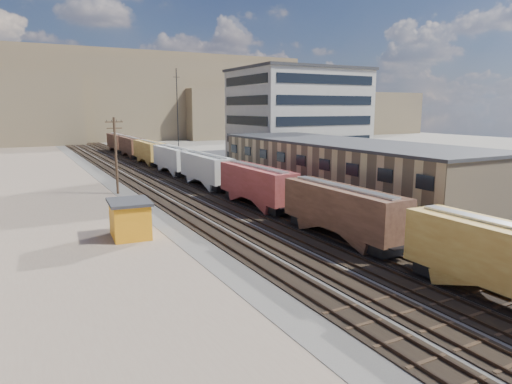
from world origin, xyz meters
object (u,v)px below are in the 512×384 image
freight_train (188,162)px  maintenance_shed (130,218)px  parked_car_blue (290,165)px  utility_pole_north (116,154)px

freight_train → maintenance_shed: 32.51m
freight_train → maintenance_shed: (-15.57, -28.52, -1.12)m
maintenance_shed → parked_car_blue: size_ratio=0.95×
freight_train → utility_pole_north: utility_pole_north is taller
parked_car_blue → freight_train: bearing=156.1°
freight_train → parked_car_blue: bearing=11.0°
parked_car_blue → maintenance_shed: bearing=-173.5°
utility_pole_north → maintenance_shed: size_ratio=2.12×
maintenance_shed → freight_train: bearing=61.4°
maintenance_shed → parked_car_blue: (37.09, 32.69, -0.98)m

